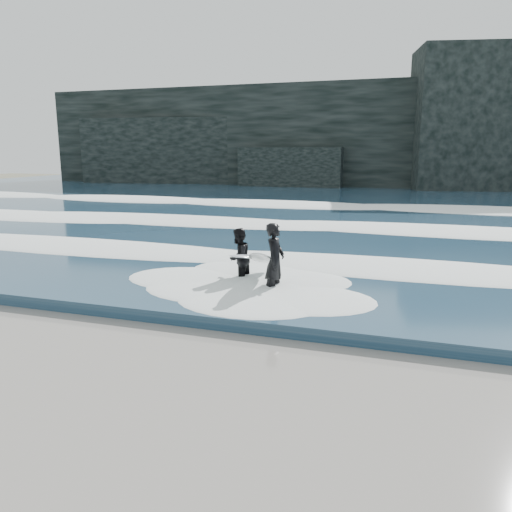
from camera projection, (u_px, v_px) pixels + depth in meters
The scene contains 8 objects.
ground at pixel (137, 396), 7.80m from camera, with size 120.00×120.00×0.00m, color #706C4D.
sea at pixel (359, 203), 34.72m from camera, with size 90.00×52.00×0.30m, color navy.
headland at pixel (381, 137), 49.51m from camera, with size 70.00×9.00×10.00m, color black.
foam_near at pixel (285, 256), 16.08m from camera, with size 60.00×3.20×0.20m, color white.
foam_mid at pixel (325, 225), 22.58m from camera, with size 60.00×4.00×0.24m, color white.
foam_far at pixel (351, 204), 30.94m from camera, with size 60.00×4.80×0.30m, color white.
surfer_left at pixel (273, 261), 12.76m from camera, with size 1.12×2.10×1.96m.
surfer_right at pixel (240, 258), 13.78m from camera, with size 1.35×2.08×1.67m.
Camera 1 is at (3.99, -6.24, 3.76)m, focal length 35.00 mm.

